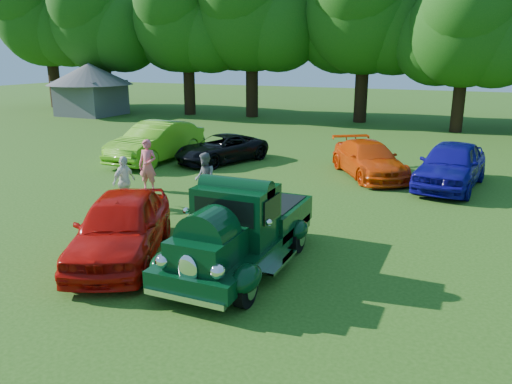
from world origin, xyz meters
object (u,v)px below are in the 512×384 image
at_px(hero_pickup, 241,231).
at_px(back_car_blue, 451,165).
at_px(spectator_white, 124,182).
at_px(spectator_grey, 205,178).
at_px(back_car_lime, 156,142).
at_px(red_convertible, 121,226).
at_px(back_car_orange, 369,159).
at_px(gazebo, 90,83).
at_px(back_car_black, 221,149).
at_px(spectator_pink, 148,166).

distance_m(hero_pickup, back_car_blue, 9.94).
relative_size(back_car_blue, spectator_white, 2.98).
bearing_deg(spectator_grey, back_car_blue, 89.35).
bearing_deg(back_car_lime, red_convertible, -57.28).
relative_size(red_convertible, back_car_lime, 0.87).
bearing_deg(back_car_blue, back_car_orange, 178.53).
relative_size(red_convertible, spectator_white, 2.81).
bearing_deg(spectator_white, hero_pickup, -113.16).
height_order(back_car_blue, gazebo, gazebo).
relative_size(back_car_lime, back_car_orange, 1.14).
bearing_deg(gazebo, spectator_white, -46.60).
relative_size(back_car_black, spectator_grey, 2.71).
xyz_separation_m(back_car_blue, spectator_pink, (-9.46, -4.73, 0.09)).
distance_m(red_convertible, back_car_black, 10.67).
bearing_deg(hero_pickup, spectator_grey, 128.06).
height_order(spectator_pink, spectator_grey, spectator_pink).
height_order(back_car_black, back_car_blue, back_car_blue).
xyz_separation_m(spectator_grey, spectator_white, (-2.00, -1.47, 0.00)).
bearing_deg(back_car_orange, hero_pickup, -127.97).
bearing_deg(spectator_white, back_car_blue, -50.49).
distance_m(back_car_black, spectator_pink, 5.22).
relative_size(back_car_lime, spectator_grey, 3.26).
bearing_deg(spectator_pink, back_car_lime, 115.58).
bearing_deg(spectator_grey, hero_pickup, 1.64).
bearing_deg(spectator_white, gazebo, 47.02).
bearing_deg(spectator_white, back_car_orange, -37.15).
relative_size(back_car_black, spectator_pink, 2.40).
relative_size(red_convertible, back_car_orange, 0.99).
bearing_deg(hero_pickup, back_car_orange, 84.93).
xyz_separation_m(back_car_black, spectator_grey, (2.32, -5.56, 0.20)).
bearing_deg(back_car_blue, spectator_white, -136.17).
bearing_deg(hero_pickup, back_car_black, 119.79).
bearing_deg(back_car_orange, back_car_lime, 152.75).
bearing_deg(spectator_white, spectator_pink, 16.62).
bearing_deg(spectator_pink, back_car_black, 83.14).
relative_size(hero_pickup, spectator_pink, 2.72).
bearing_deg(spectator_pink, red_convertible, -66.15).
distance_m(hero_pickup, back_car_orange, 9.70).
relative_size(back_car_orange, spectator_white, 2.86).
height_order(red_convertible, spectator_grey, spectator_grey).
distance_m(back_car_blue, gazebo, 29.14).
relative_size(back_car_blue, gazebo, 0.74).
height_order(back_car_black, gazebo, gazebo).
distance_m(red_convertible, back_car_blue, 11.81).
height_order(hero_pickup, back_car_lime, hero_pickup).
bearing_deg(spectator_grey, red_convertible, -30.72).
distance_m(back_car_lime, back_car_black, 2.88).
height_order(spectator_white, gazebo, gazebo).
xyz_separation_m(hero_pickup, spectator_grey, (-3.21, 4.10, -0.03)).
bearing_deg(back_car_lime, back_car_blue, 4.25).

